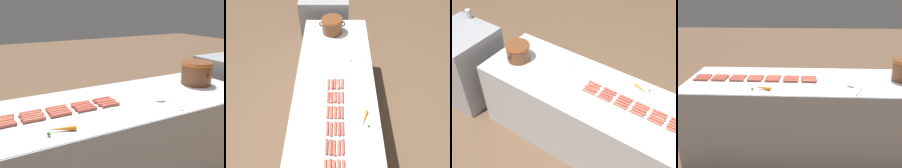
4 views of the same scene
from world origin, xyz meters
The scene contains 39 objects.
ground_plane centered at (0.00, 0.00, 0.00)m, with size 20.00×20.00×0.00m, color brown.
griddle_counter centered at (0.00, 0.00, 0.44)m, with size 0.85×2.45×0.88m.
hot_dog_0 centered at (-0.07, -1.08, 0.89)m, with size 0.03×0.15×0.02m.
hot_dog_1 centered at (-0.07, -0.91, 0.89)m, with size 0.03×0.15×0.02m.
hot_dog_2 centered at (-0.06, -0.73, 0.89)m, with size 0.03×0.15×0.02m.
hot_dog_3 centered at (-0.06, -0.55, 0.89)m, with size 0.02×0.15×0.02m.
hot_dog_4 centered at (-0.06, -0.38, 0.89)m, with size 0.03×0.15×0.02m.
hot_dog_5 centered at (-0.06, -0.20, 0.89)m, with size 0.03×0.15×0.02m.
hot_dog_6 centered at (-0.07, -0.02, 0.89)m, with size 0.02×0.15×0.02m.
hot_dog_7 centered at (-0.03, -1.09, 0.89)m, with size 0.03×0.15×0.02m.
hot_dog_8 centered at (-0.03, -0.90, 0.89)m, with size 0.03×0.15×0.02m.
hot_dog_9 centered at (-0.03, -0.73, 0.89)m, with size 0.03×0.15×0.02m.
hot_dog_10 centered at (-0.03, -0.56, 0.89)m, with size 0.03×0.15×0.02m.
hot_dog_11 centered at (-0.03, -0.38, 0.89)m, with size 0.03×0.15×0.02m.
hot_dog_12 centered at (-0.03, -0.20, 0.89)m, with size 0.03×0.15×0.02m.
hot_dog_13 centered at (-0.03, -0.03, 0.89)m, with size 0.03×0.15×0.02m.
hot_dog_14 centered at (0.00, -1.08, 0.89)m, with size 0.03×0.15×0.02m.
hot_dog_15 centered at (0.00, -0.91, 0.89)m, with size 0.03×0.15×0.02m.
hot_dog_16 centered at (0.00, -0.73, 0.89)m, with size 0.03×0.15×0.02m.
hot_dog_17 centered at (0.01, -0.55, 0.89)m, with size 0.03×0.15×0.02m.
hot_dog_18 centered at (0.01, -0.38, 0.89)m, with size 0.03×0.15×0.02m.
hot_dog_19 centered at (0.01, -0.20, 0.89)m, with size 0.03×0.15×0.02m.
hot_dog_20 centered at (0.00, -0.02, 0.89)m, with size 0.03×0.15×0.02m.
hot_dog_21 centered at (0.04, -1.08, 0.89)m, with size 0.03×0.15×0.02m.
hot_dog_22 centered at (0.04, -0.91, 0.89)m, with size 0.03×0.15×0.02m.
hot_dog_23 centered at (0.04, -0.73, 0.89)m, with size 0.03×0.15×0.02m.
hot_dog_24 centered at (0.04, -0.56, 0.89)m, with size 0.03×0.15×0.02m.
hot_dog_25 centered at (0.04, -0.38, 0.89)m, with size 0.03×0.15×0.02m.
hot_dog_26 centered at (0.04, -0.20, 0.89)m, with size 0.03×0.15×0.02m.
hot_dog_27 centered at (0.04, -0.03, 0.89)m, with size 0.03×0.15×0.02m.
hot_dog_28 centered at (0.07, -1.08, 0.89)m, with size 0.03×0.15×0.02m.
hot_dog_29 centered at (0.08, -0.91, 0.89)m, with size 0.03×0.15×0.02m.
hot_dog_30 centered at (0.07, -0.73, 0.89)m, with size 0.03×0.15×0.02m.
hot_dog_31 centered at (0.07, -0.55, 0.89)m, with size 0.03×0.15×0.02m.
hot_dog_32 centered at (0.07, -0.38, 0.89)m, with size 0.03×0.15×0.02m.
hot_dog_33 centered at (0.08, -0.20, 0.89)m, with size 0.03×0.15×0.02m.
hot_dog_34 centered at (0.08, -0.02, 0.89)m, with size 0.03×0.15×0.02m.
serving_spoon centered at (0.21, 0.38, 0.88)m, with size 0.26×0.15×0.02m.
carrot centered at (0.28, -0.45, 0.89)m, with size 0.09×0.18×0.03m.
Camera 4 is at (2.44, -0.09, 1.72)m, focal length 41.83 mm.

